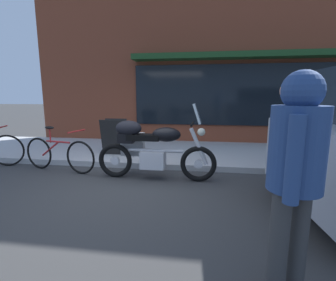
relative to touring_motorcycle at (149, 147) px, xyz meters
The scene contains 5 objects.
ground_plane 0.93m from the touring_motorcycle, 125.30° to the right, with size 80.00×80.00×0.00m, color #363636.
touring_motorcycle is the anchor object (origin of this frame).
parked_bicycle 1.95m from the touring_motorcycle, behind, with size 1.71×0.54×0.92m.
pedestrian_walking 3.07m from the touring_motorcycle, 57.21° to the right, with size 0.50×0.53×1.70m.
sandwich_board_sign 1.76m from the touring_motorcycle, 131.80° to the left, with size 0.55×0.40×0.85m.
Camera 1 is at (1.40, -3.80, 1.52)m, focal length 26.51 mm.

